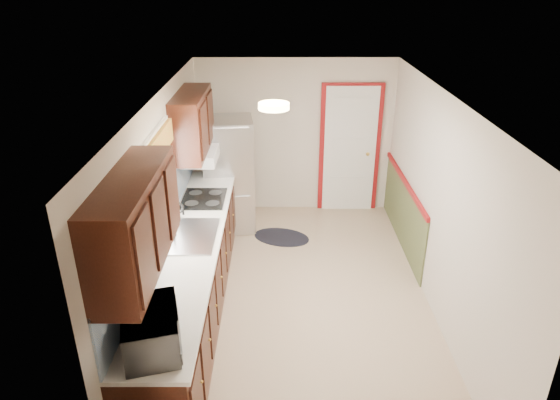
{
  "coord_description": "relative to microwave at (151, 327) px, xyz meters",
  "views": [
    {
      "loc": [
        -0.25,
        -4.91,
        3.54
      ],
      "look_at": [
        -0.24,
        0.27,
        1.15
      ],
      "focal_mm": 32.0,
      "sensor_mm": 36.0,
      "label": 1
    }
  ],
  "objects": [
    {
      "name": "cooktop",
      "position": [
        0.01,
        2.7,
        -0.19
      ],
      "size": [
        0.53,
        0.64,
        0.02
      ],
      "primitive_type": "cube",
      "color": "black",
      "rests_on": "kitchen_run"
    },
    {
      "name": "microwave",
      "position": [
        0.0,
        0.0,
        0.0
      ],
      "size": [
        0.48,
        0.66,
        0.4
      ],
      "primitive_type": "imported",
      "rotation": [
        0.0,
        0.0,
        1.84
      ],
      "color": "white",
      "rests_on": "kitchen_run"
    },
    {
      "name": "room_shell",
      "position": [
        1.2,
        1.95,
        0.06
      ],
      "size": [
        3.2,
        5.2,
        2.52
      ],
      "color": "tan",
      "rests_on": "ground"
    },
    {
      "name": "refrigerator",
      "position": [
        0.22,
        3.78,
        -0.31
      ],
      "size": [
        0.77,
        0.74,
        1.67
      ],
      "rotation": [
        0.0,
        0.0,
        0.12
      ],
      "color": "#B7B7BC",
      "rests_on": "ground"
    },
    {
      "name": "back_wall_trim",
      "position": [
        2.19,
        4.16,
        -0.25
      ],
      "size": [
        1.12,
        2.3,
        2.08
      ],
      "color": "maroon",
      "rests_on": "ground"
    },
    {
      "name": "kitchen_run",
      "position": [
        -0.04,
        1.66,
        -0.33
      ],
      "size": [
        0.63,
        4.0,
        2.2
      ],
      "color": "black",
      "rests_on": "ground"
    },
    {
      "name": "ceiling_fixture",
      "position": [
        0.9,
        1.75,
        1.22
      ],
      "size": [
        0.3,
        0.3,
        0.06
      ],
      "primitive_type": "cylinder",
      "color": "#FFD88C",
      "rests_on": "room_shell"
    },
    {
      "name": "rug",
      "position": [
        0.99,
        3.41,
        -1.14
      ],
      "size": [
        0.94,
        0.76,
        0.01
      ],
      "primitive_type": "ellipsoid",
      "rotation": [
        0.0,
        0.0,
        -0.33
      ],
      "color": "black",
      "rests_on": "ground"
    }
  ]
}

